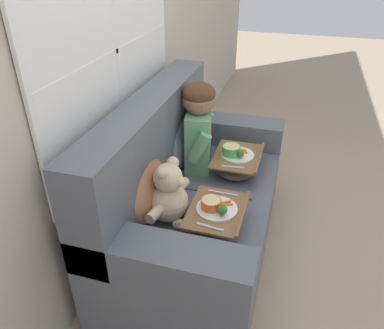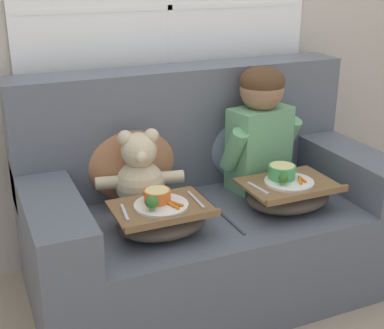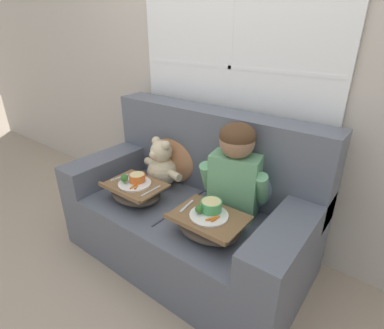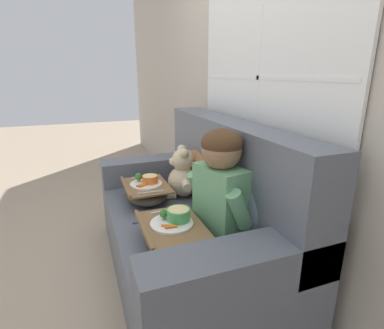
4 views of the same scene
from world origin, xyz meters
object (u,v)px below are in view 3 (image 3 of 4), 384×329
couch (192,209)px  throw_pillow_behind_child (245,177)px  lap_tray_teddy (135,191)px  throw_pillow_behind_teddy (174,154)px  child_figure (235,166)px  lap_tray_child (209,223)px  teddy_bear (161,166)px

couch → throw_pillow_behind_child: couch is taller
lap_tray_teddy → throw_pillow_behind_teddy: bearing=89.9°
child_figure → lap_tray_child: 0.37m
teddy_bear → lap_tray_teddy: (0.00, -0.26, -0.09)m
lap_tray_teddy → child_figure: bearing=24.0°
couch → child_figure: child_figure is taller
throw_pillow_behind_teddy → lap_tray_teddy: (-0.00, -0.40, -0.13)m
teddy_bear → lap_tray_child: size_ratio=0.97×
lap_tray_child → teddy_bear: bearing=156.4°
throw_pillow_behind_child → child_figure: 0.18m
couch → child_figure: 0.51m
throw_pillow_behind_teddy → lap_tray_child: bearing=-33.6°
throw_pillow_behind_child → throw_pillow_behind_teddy: throw_pillow_behind_teddy is taller
child_figure → lap_tray_teddy: size_ratio=1.52×
throw_pillow_behind_child → lap_tray_teddy: (-0.60, -0.40, -0.13)m
couch → throw_pillow_behind_child: 0.44m
child_figure → couch: bearing=-174.6°
child_figure → lap_tray_teddy: child_figure is taller
throw_pillow_behind_child → lap_tray_teddy: bearing=-146.4°
lap_tray_child → lap_tray_teddy: 0.60m
couch → throw_pillow_behind_teddy: bearing=151.8°
couch → throw_pillow_behind_teddy: couch is taller
throw_pillow_behind_teddy → child_figure: size_ratio=0.76×
teddy_bear → lap_tray_child: 0.66m
couch → teddy_bear: bearing=175.3°
couch → throw_pillow_behind_child: size_ratio=3.70×
throw_pillow_behind_teddy → teddy_bear: size_ratio=1.14×
teddy_bear → throw_pillow_behind_teddy: bearing=89.6°
couch → throw_pillow_behind_teddy: size_ratio=3.64×
throw_pillow_behind_child → lap_tray_child: 0.42m
lap_tray_teddy → couch: bearing=38.5°
couch → teddy_bear: couch is taller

